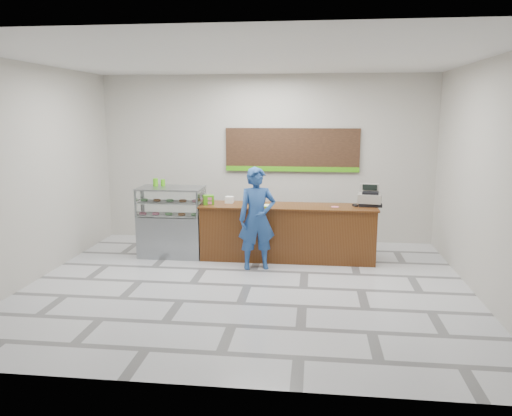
# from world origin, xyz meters

# --- Properties ---
(floor) EXTENTS (7.00, 7.00, 0.00)m
(floor) POSITION_xyz_m (0.00, 0.00, 0.00)
(floor) COLOR silver
(floor) RESTS_ON ground
(back_wall) EXTENTS (7.00, 0.00, 7.00)m
(back_wall) POSITION_xyz_m (0.00, 3.00, 1.75)
(back_wall) COLOR #BBB7AC
(back_wall) RESTS_ON floor
(ceiling) EXTENTS (7.00, 7.00, 0.00)m
(ceiling) POSITION_xyz_m (0.00, 0.00, 3.50)
(ceiling) COLOR silver
(ceiling) RESTS_ON back_wall
(sales_counter) EXTENTS (3.26, 0.76, 1.03)m
(sales_counter) POSITION_xyz_m (0.55, 1.55, 0.52)
(sales_counter) COLOR #582F14
(sales_counter) RESTS_ON floor
(display_case) EXTENTS (1.22, 0.72, 1.33)m
(display_case) POSITION_xyz_m (-1.67, 1.55, 0.68)
(display_case) COLOR gray
(display_case) RESTS_ON floor
(menu_board) EXTENTS (2.80, 0.06, 0.90)m
(menu_board) POSITION_xyz_m (0.55, 2.96, 1.93)
(menu_board) COLOR black
(menu_board) RESTS_ON back_wall
(cash_register) EXTENTS (0.48, 0.50, 0.39)m
(cash_register) POSITION_xyz_m (2.05, 1.73, 1.18)
(cash_register) COLOR black
(cash_register) RESTS_ON sales_counter
(card_terminal) EXTENTS (0.11, 0.16, 0.04)m
(card_terminal) POSITION_xyz_m (1.78, 1.60, 1.05)
(card_terminal) COLOR black
(card_terminal) RESTS_ON sales_counter
(serving_tray) EXTENTS (0.39, 0.29, 0.02)m
(serving_tray) POSITION_xyz_m (0.05, 1.41, 1.04)
(serving_tray) COLOR #66D90C
(serving_tray) RESTS_ON sales_counter
(napkin_box) EXTENTS (0.16, 0.16, 0.13)m
(napkin_box) POSITION_xyz_m (-0.57, 1.67, 1.09)
(napkin_box) COLOR white
(napkin_box) RESTS_ON sales_counter
(straw_cup) EXTENTS (0.07, 0.07, 0.11)m
(straw_cup) POSITION_xyz_m (-0.95, 1.56, 1.08)
(straw_cup) COLOR silver
(straw_cup) RESTS_ON sales_counter
(promo_box) EXTENTS (0.23, 0.20, 0.17)m
(promo_box) POSITION_xyz_m (-0.93, 1.47, 1.12)
(promo_box) COLOR #47A911
(promo_box) RESTS_ON sales_counter
(donut_decal) EXTENTS (0.15, 0.15, 0.00)m
(donut_decal) POSITION_xyz_m (1.41, 1.50, 1.03)
(donut_decal) COLOR pink
(donut_decal) RESTS_ON sales_counter
(green_cup_left) EXTENTS (0.10, 0.10, 0.15)m
(green_cup_left) POSITION_xyz_m (-2.00, 1.67, 1.40)
(green_cup_left) COLOR #47A911
(green_cup_left) RESTS_ON display_case
(green_cup_right) EXTENTS (0.08, 0.08, 0.13)m
(green_cup_right) POSITION_xyz_m (-1.87, 1.72, 1.39)
(green_cup_right) COLOR #47A911
(green_cup_right) RESTS_ON display_case
(customer) EXTENTS (0.74, 0.58, 1.80)m
(customer) POSITION_xyz_m (0.05, 0.94, 0.90)
(customer) COLOR navy
(customer) RESTS_ON floor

